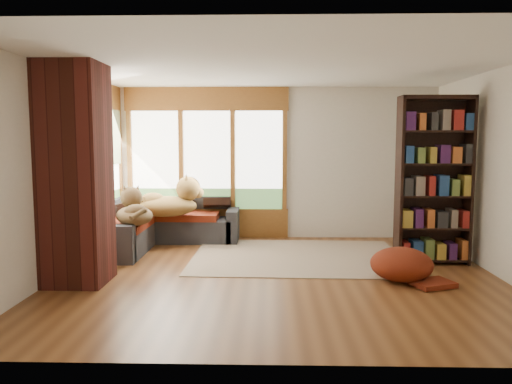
% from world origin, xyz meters
% --- Properties ---
extents(floor, '(5.50, 5.50, 0.00)m').
position_xyz_m(floor, '(0.00, 0.00, 0.00)').
color(floor, brown).
rests_on(floor, ground).
extents(ceiling, '(5.50, 5.50, 0.00)m').
position_xyz_m(ceiling, '(0.00, 0.00, 2.60)').
color(ceiling, white).
extents(wall_back, '(5.50, 0.04, 2.60)m').
position_xyz_m(wall_back, '(0.00, 2.50, 1.30)').
color(wall_back, silver).
rests_on(wall_back, ground).
extents(wall_front, '(5.50, 0.04, 2.60)m').
position_xyz_m(wall_front, '(0.00, -2.50, 1.30)').
color(wall_front, silver).
rests_on(wall_front, ground).
extents(wall_left, '(0.04, 5.00, 2.60)m').
position_xyz_m(wall_left, '(-2.75, 0.00, 1.30)').
color(wall_left, silver).
rests_on(wall_left, ground).
extents(wall_right, '(0.04, 5.00, 2.60)m').
position_xyz_m(wall_right, '(2.75, 0.00, 1.30)').
color(wall_right, silver).
rests_on(wall_right, ground).
extents(windows_back, '(2.82, 0.10, 1.90)m').
position_xyz_m(windows_back, '(-1.20, 2.47, 1.35)').
color(windows_back, brown).
rests_on(windows_back, wall_back).
extents(windows_left, '(0.10, 2.62, 1.90)m').
position_xyz_m(windows_left, '(-2.72, 1.20, 1.35)').
color(windows_left, brown).
rests_on(windows_left, wall_left).
extents(roller_blind, '(0.03, 0.72, 0.90)m').
position_xyz_m(roller_blind, '(-2.69, 2.03, 1.75)').
color(roller_blind, '#8E9C6D').
rests_on(roller_blind, wall_left).
extents(brick_chimney, '(0.70, 0.70, 2.60)m').
position_xyz_m(brick_chimney, '(-2.40, -0.35, 1.30)').
color(brick_chimney, '#471914').
rests_on(brick_chimney, ground).
extents(sectional_sofa, '(2.20, 2.20, 0.80)m').
position_xyz_m(sectional_sofa, '(-1.95, 1.70, 0.30)').
color(sectional_sofa, '#252629').
rests_on(sectional_sofa, ground).
extents(area_rug, '(3.06, 2.37, 0.01)m').
position_xyz_m(area_rug, '(0.29, 1.03, 0.01)').
color(area_rug, beige).
rests_on(area_rug, ground).
extents(bookshelf, '(0.99, 0.33, 2.30)m').
position_xyz_m(bookshelf, '(2.14, 0.71, 1.15)').
color(bookshelf, black).
rests_on(bookshelf, ground).
extents(pouf, '(0.87, 0.87, 0.41)m').
position_xyz_m(pouf, '(1.50, -0.17, 0.21)').
color(pouf, maroon).
rests_on(pouf, area_rug).
extents(dog_tan, '(1.11, 0.79, 0.56)m').
position_xyz_m(dog_tan, '(-1.68, 1.70, 0.82)').
color(dog_tan, olive).
rests_on(dog_tan, sectional_sofa).
extents(dog_brindle, '(0.78, 0.95, 0.46)m').
position_xyz_m(dog_brindle, '(-2.08, 0.96, 0.77)').
color(dog_brindle, '#3D2B19').
rests_on(dog_brindle, sectional_sofa).
extents(throw_pillows, '(1.98, 1.68, 0.45)m').
position_xyz_m(throw_pillows, '(-1.86, 1.75, 0.77)').
color(throw_pillows, black).
rests_on(throw_pillows, sectional_sofa).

